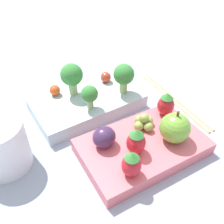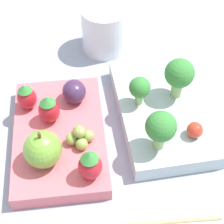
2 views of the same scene
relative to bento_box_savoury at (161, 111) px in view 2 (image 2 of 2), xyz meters
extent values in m
plane|color=#939EB2|center=(0.01, -0.07, -0.01)|extent=(4.00, 4.00, 0.00)
cube|color=silver|center=(0.00, 0.00, 0.00)|extent=(0.21, 0.13, 0.03)
cube|color=#DB6670|center=(0.01, -0.15, 0.00)|extent=(0.21, 0.15, 0.02)
cylinder|color=#93B770|center=(0.07, -0.03, 0.02)|extent=(0.01, 0.01, 0.02)
sphere|color=#388438|center=(0.07, -0.03, 0.05)|extent=(0.04, 0.04, 0.04)
cylinder|color=#93B770|center=(-0.01, -0.03, 0.02)|extent=(0.01, 0.01, 0.02)
sphere|color=#388438|center=(-0.01, -0.03, 0.04)|extent=(0.03, 0.03, 0.03)
cylinder|color=#93B770|center=(-0.01, 0.02, 0.03)|extent=(0.02, 0.02, 0.02)
sphere|color=#388438|center=(-0.01, 0.02, 0.06)|extent=(0.04, 0.04, 0.04)
sphere|color=#DB4C1E|center=(-0.04, 0.04, 0.02)|extent=(0.02, 0.02, 0.02)
sphere|color=red|center=(0.06, 0.02, 0.02)|extent=(0.02, 0.02, 0.02)
sphere|color=#70A838|center=(0.05, -0.17, 0.03)|extent=(0.05, 0.05, 0.05)
cylinder|color=brown|center=(0.05, -0.17, 0.06)|extent=(0.00, 0.00, 0.01)
ellipsoid|color=red|center=(-0.05, -0.18, 0.03)|extent=(0.03, 0.03, 0.03)
cone|color=#388438|center=(-0.05, -0.18, 0.05)|extent=(0.02, 0.02, 0.01)
ellipsoid|color=red|center=(-0.01, -0.16, 0.03)|extent=(0.03, 0.03, 0.04)
cone|color=#388438|center=(-0.01, -0.16, 0.05)|extent=(0.02, 0.02, 0.01)
ellipsoid|color=red|center=(0.08, -0.12, 0.03)|extent=(0.03, 0.03, 0.04)
cone|color=#388438|center=(0.08, -0.12, 0.05)|extent=(0.02, 0.02, 0.01)
ellipsoid|color=#42284C|center=(-0.04, -0.12, 0.03)|extent=(0.04, 0.03, 0.03)
sphere|color=#8EA84C|center=(0.04, -0.12, 0.02)|extent=(0.02, 0.02, 0.02)
sphere|color=#8EA84C|center=(0.03, -0.11, 0.02)|extent=(0.02, 0.02, 0.02)
sphere|color=#8EA84C|center=(0.02, -0.12, 0.02)|extent=(0.02, 0.02, 0.02)
sphere|color=#8EA84C|center=(0.03, -0.13, 0.02)|extent=(0.02, 0.02, 0.02)
sphere|color=#8EA84C|center=(0.03, -0.12, 0.03)|extent=(0.02, 0.02, 0.02)
cylinder|color=white|center=(-0.17, -0.04, 0.03)|extent=(0.08, 0.08, 0.08)
cylinder|color=tan|center=(0.15, -0.09, -0.01)|extent=(0.04, 0.21, 0.01)
camera|label=1|loc=(-0.19, -0.34, 0.29)|focal=40.00mm
camera|label=2|loc=(0.32, -0.16, 0.41)|focal=60.00mm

